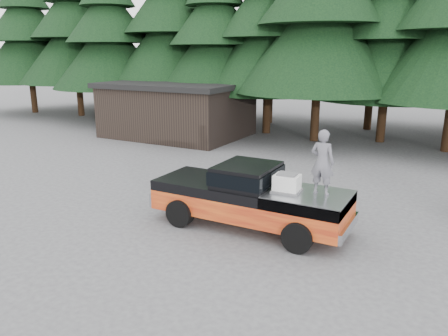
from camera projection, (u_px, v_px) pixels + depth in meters
The scene contains 7 objects.
ground at pixel (200, 227), 13.13m from camera, with size 120.00×120.00×0.00m, color #464648.
pickup_truck at pixel (250, 206), 13.02m from camera, with size 6.00×2.04×1.33m, color orange, non-canonical shape.
truck_cab at pixel (247, 174), 12.82m from camera, with size 1.66×1.90×0.59m, color black.
air_compressor at pixel (287, 184), 12.11m from camera, with size 0.68×0.57×0.47m, color silver.
man_on_bed at pixel (322, 162), 11.77m from camera, with size 0.66×0.43×1.80m, color #5B5A62.
utility_building at pixel (178, 109), 27.04m from camera, with size 8.40×6.40×3.30m.
treeline at pixel (358, 5), 25.53m from camera, with size 60.15×16.05×17.50m.
Camera 1 is at (6.46, -10.40, 5.13)m, focal length 35.00 mm.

